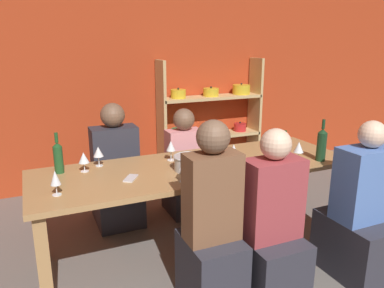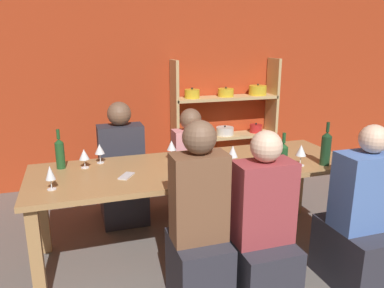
# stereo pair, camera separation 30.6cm
# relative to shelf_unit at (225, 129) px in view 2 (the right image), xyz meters

# --- Properties ---
(wall_back_red) EXTENTS (8.80, 0.06, 2.70)m
(wall_back_red) POSITION_rel_shelf_unit_xyz_m (-0.86, 0.20, 0.74)
(wall_back_red) COLOR #B23819
(wall_back_red) RESTS_ON ground_plane
(shelf_unit) EXTENTS (1.38, 0.30, 1.50)m
(shelf_unit) POSITION_rel_shelf_unit_xyz_m (0.00, 0.00, 0.00)
(shelf_unit) COLOR tan
(shelf_unit) RESTS_ON ground_plane
(dining_table) EXTENTS (2.58, 0.85, 0.75)m
(dining_table) POSITION_rel_shelf_unit_xyz_m (-0.96, -1.66, 0.06)
(dining_table) COLOR #AD7F4C
(dining_table) RESTS_ON ground_plane
(mixing_bowl) EXTENTS (0.26, 0.26, 0.11)m
(mixing_bowl) POSITION_rel_shelf_unit_xyz_m (-1.06, -1.74, 0.21)
(mixing_bowl) COLOR #B7BABC
(mixing_bowl) RESTS_ON dining_table
(wine_bottle_green) EXTENTS (0.07, 0.07, 0.31)m
(wine_bottle_green) POSITION_rel_shelf_unit_xyz_m (-1.99, -1.40, 0.27)
(wine_bottle_green) COLOR #1E4C23
(wine_bottle_green) RESTS_ON dining_table
(wine_bottle_dark) EXTENTS (0.07, 0.07, 0.31)m
(wine_bottle_dark) POSITION_rel_shelf_unit_xyz_m (-0.39, -2.01, 0.27)
(wine_bottle_dark) COLOR #1E4C23
(wine_bottle_dark) RESTS_ON dining_table
(wine_bottle_amber) EXTENTS (0.08, 0.08, 0.35)m
(wine_bottle_amber) POSITION_rel_shelf_unit_xyz_m (0.03, -1.97, 0.29)
(wine_bottle_amber) COLOR #19381E
(wine_bottle_amber) RESTS_ON dining_table
(wine_glass_empty_a) EXTENTS (0.07, 0.07, 0.17)m
(wine_glass_empty_a) POSITION_rel_shelf_unit_xyz_m (-2.05, -1.85, 0.26)
(wine_glass_empty_a) COLOR white
(wine_glass_empty_a) RESTS_ON dining_table
(wine_glass_white_a) EXTENTS (0.08, 0.08, 0.17)m
(wine_glass_white_a) POSITION_rel_shelf_unit_xyz_m (-1.11, -1.46, 0.26)
(wine_glass_white_a) COLOR white
(wine_glass_white_a) RESTS_ON dining_table
(wine_glass_red_a) EXTENTS (0.08, 0.08, 0.16)m
(wine_glass_red_a) POSITION_rel_shelf_unit_xyz_m (-1.69, -1.37, 0.26)
(wine_glass_red_a) COLOR white
(wine_glass_red_a) RESTS_ON dining_table
(wine_glass_red_b) EXTENTS (0.08, 0.08, 0.17)m
(wine_glass_red_b) POSITION_rel_shelf_unit_xyz_m (-1.20, -1.96, 0.27)
(wine_glass_red_b) COLOR white
(wine_glass_red_b) RESTS_ON dining_table
(wine_glass_red_c) EXTENTS (0.08, 0.08, 0.17)m
(wine_glass_red_c) POSITION_rel_shelf_unit_xyz_m (-0.17, -1.92, 0.27)
(wine_glass_red_c) COLOR white
(wine_glass_red_c) RESTS_ON dining_table
(wine_glass_empty_b) EXTENTS (0.08, 0.08, 0.17)m
(wine_glass_empty_b) POSITION_rel_shelf_unit_xyz_m (-0.69, -1.77, 0.26)
(wine_glass_empty_b) COLOR white
(wine_glass_empty_b) RESTS_ON dining_table
(wine_glass_empty_c) EXTENTS (0.08, 0.08, 0.15)m
(wine_glass_empty_c) POSITION_rel_shelf_unit_xyz_m (-1.81, -1.45, 0.25)
(wine_glass_empty_c) COLOR white
(wine_glass_empty_c) RESTS_ON dining_table
(cell_phone) EXTENTS (0.14, 0.16, 0.01)m
(cell_phone) POSITION_rel_shelf_unit_xyz_m (-1.53, -1.75, 0.15)
(cell_phone) COLOR silver
(cell_phone) RESTS_ON dining_table
(person_near_a) EXTENTS (0.35, 0.43, 1.27)m
(person_near_a) POSITION_rel_shelf_unit_xyz_m (-1.16, -2.33, -0.13)
(person_near_a) COLOR #2D2D38
(person_near_a) RESTS_ON ground_plane
(person_far_a) EXTENTS (0.43, 0.53, 1.17)m
(person_far_a) POSITION_rel_shelf_unit_xyz_m (-1.46, -0.88, -0.18)
(person_far_a) COLOR #2D2D38
(person_far_a) RESTS_ON ground_plane
(person_near_b) EXTENTS (0.44, 0.55, 1.19)m
(person_near_b) POSITION_rel_shelf_unit_xyz_m (0.02, -2.46, -0.18)
(person_near_b) COLOR #2D2D38
(person_near_b) RESTS_ON ground_plane
(person_far_b) EXTENTS (0.35, 0.44, 1.08)m
(person_far_b) POSITION_rel_shelf_unit_xyz_m (-0.78, -0.94, -0.20)
(person_far_b) COLOR #2D2D38
(person_far_b) RESTS_ON ground_plane
(person_near_c) EXTENTS (0.39, 0.49, 1.18)m
(person_near_c) POSITION_rel_shelf_unit_xyz_m (-0.73, -2.37, -0.17)
(person_near_c) COLOR #2D2D38
(person_near_c) RESTS_ON ground_plane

